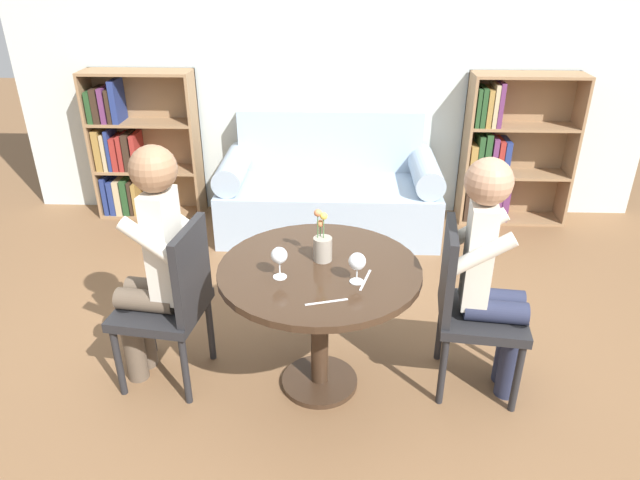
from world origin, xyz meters
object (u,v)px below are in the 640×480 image
bookshelf_right (502,155)px  wine_glass_right (357,262)px  person_left (152,260)px  wine_glass_left (279,256)px  chair_right (469,303)px  flower_vase (322,245)px  couch (329,193)px  bookshelf_left (133,149)px  chair_left (173,299)px  person_right (492,272)px

bookshelf_right → wine_glass_right: bearing=-118.3°
wine_glass_right → person_left: bearing=170.0°
wine_glass_left → wine_glass_right: wine_glass_left is taller
chair_right → flower_vase: bearing=94.6°
wine_glass_right → flower_vase: 0.26m
couch → bookshelf_right: (1.42, 0.26, 0.25)m
couch → bookshelf_left: (-1.65, 0.26, 0.27)m
person_left → chair_left: bearing=84.3°
bookshelf_right → chair_left: (-2.16, -2.15, -0.07)m
couch → wine_glass_right: (0.17, -2.04, 0.50)m
couch → person_right: person_right is taller
couch → flower_vase: (0.01, -1.84, 0.48)m
person_left → bookshelf_left: bearing=-150.7°
bookshelf_right → wine_glass_right: (-1.24, -2.31, 0.25)m
bookshelf_left → flower_vase: 2.69m
couch → person_left: size_ratio=1.33×
bookshelf_right → person_right: (-0.59, -2.15, 0.12)m
couch → flower_vase: size_ratio=6.45×
bookshelf_left → wine_glass_right: bookshelf_left is taller
chair_left → wine_glass_left: chair_left is taller
chair_right → flower_vase: flower_vase is taller
bookshelf_left → wine_glass_left: size_ratio=7.98×
couch → bookshelf_right: bearing=10.6°
chair_left → chair_right: size_ratio=1.00×
flower_vase → person_left: bearing=-178.2°
chair_left → wine_glass_right: size_ratio=6.16×
chair_right → person_right: bearing=-94.6°
flower_vase → chair_right: bearing=-2.1°
bookshelf_left → wine_glass_left: 2.72m
wine_glass_left → flower_vase: 0.26m
couch → wine_glass_right: couch is taller
bookshelf_left → chair_left: size_ratio=1.36×
chair_left → flower_vase: 0.81m
bookshelf_left → bookshelf_right: size_ratio=1.00×
bookshelf_right → couch: bearing=-169.4°
bookshelf_right → chair_right: 2.24m
chair_left → person_right: (1.56, 0.00, 0.19)m
person_right → couch: bearing=30.3°
chair_right → flower_vase: (-0.73, 0.03, 0.30)m
couch → wine_glass_left: couch is taller
chair_right → wine_glass_right: 0.67m
person_right → wine_glass_right: (-0.65, -0.16, 0.13)m
chair_right → chair_left: bearing=97.4°
chair_left → chair_right: bearing=98.8°
chair_left → person_right: person_right is taller
bookshelf_left → wine_glass_right: size_ratio=8.36×
couch → chair_right: size_ratio=1.91×
bookshelf_left → person_right: (2.47, -2.15, 0.10)m
wine_glass_right → flower_vase: bearing=128.8°
bookshelf_left → flower_vase: bearing=-51.7°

